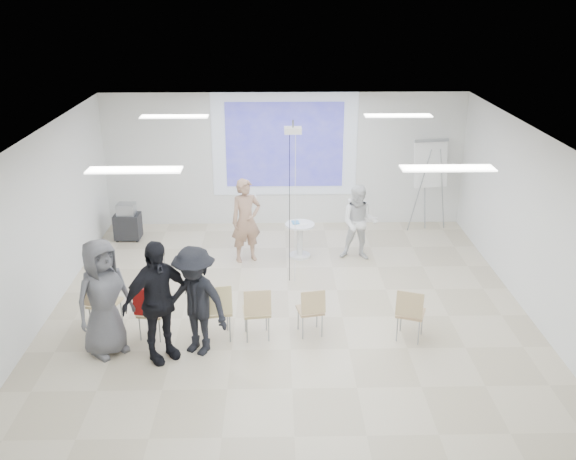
{
  "coord_description": "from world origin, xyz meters",
  "views": [
    {
      "loc": [
        -0.21,
        -9.4,
        5.18
      ],
      "look_at": [
        0.0,
        0.8,
        1.25
      ],
      "focal_mm": 40.0,
      "sensor_mm": 36.0,
      "label": 1
    }
  ],
  "objects_px": {
    "audience_outer": "(102,291)",
    "flipchart_easel": "(430,164)",
    "chair_right_inner": "(311,308)",
    "audience_left": "(156,293)",
    "player_left": "(246,215)",
    "chair_left_mid": "(150,310)",
    "chair_right_far": "(410,311)",
    "laptop": "(216,307)",
    "chair_center": "(257,309)",
    "player_right": "(359,219)",
    "pedestal_table": "(300,238)",
    "chair_left_inner": "(217,307)",
    "audience_mid": "(195,294)",
    "chair_far_left": "(102,300)",
    "av_cart": "(128,223)"
  },
  "relations": [
    {
      "from": "player_right",
      "to": "audience_left",
      "type": "height_order",
      "value": "audience_left"
    },
    {
      "from": "chair_right_far",
      "to": "av_cart",
      "type": "height_order",
      "value": "chair_right_far"
    },
    {
      "from": "player_left",
      "to": "chair_center",
      "type": "bearing_deg",
      "value": -107.0
    },
    {
      "from": "chair_left_mid",
      "to": "laptop",
      "type": "height_order",
      "value": "chair_left_mid"
    },
    {
      "from": "chair_far_left",
      "to": "chair_left_mid",
      "type": "bearing_deg",
      "value": -2.5
    },
    {
      "from": "chair_far_left",
      "to": "chair_right_far",
      "type": "bearing_deg",
      "value": 9.36
    },
    {
      "from": "chair_left_mid",
      "to": "chair_left_inner",
      "type": "distance_m",
      "value": 1.03
    },
    {
      "from": "laptop",
      "to": "audience_outer",
      "type": "bearing_deg",
      "value": 3.73
    },
    {
      "from": "laptop",
      "to": "flipchart_easel",
      "type": "height_order",
      "value": "flipchart_easel"
    },
    {
      "from": "audience_mid",
      "to": "flipchart_easel",
      "type": "xyz_separation_m",
      "value": [
        4.56,
        5.03,
        0.56
      ]
    },
    {
      "from": "audience_outer",
      "to": "flipchart_easel",
      "type": "bearing_deg",
      "value": -4.62
    },
    {
      "from": "player_left",
      "to": "chair_left_mid",
      "type": "relative_size",
      "value": 2.26
    },
    {
      "from": "pedestal_table",
      "to": "chair_left_inner",
      "type": "relative_size",
      "value": 0.76
    },
    {
      "from": "laptop",
      "to": "flipchart_easel",
      "type": "xyz_separation_m",
      "value": [
        4.3,
        4.61,
        1.0
      ]
    },
    {
      "from": "pedestal_table",
      "to": "player_right",
      "type": "distance_m",
      "value": 1.26
    },
    {
      "from": "chair_far_left",
      "to": "audience_mid",
      "type": "xyz_separation_m",
      "value": [
        1.55,
        -0.62,
        0.41
      ]
    },
    {
      "from": "player_left",
      "to": "chair_left_inner",
      "type": "distance_m",
      "value": 3.13
    },
    {
      "from": "pedestal_table",
      "to": "player_right",
      "type": "xyz_separation_m",
      "value": [
        1.17,
        -0.11,
        0.44
      ]
    },
    {
      "from": "flipchart_easel",
      "to": "chair_right_inner",
      "type": "bearing_deg",
      "value": -130.93
    },
    {
      "from": "player_left",
      "to": "chair_left_inner",
      "type": "relative_size",
      "value": 1.97
    },
    {
      "from": "chair_left_mid",
      "to": "audience_left",
      "type": "bearing_deg",
      "value": -56.95
    },
    {
      "from": "player_left",
      "to": "audience_left",
      "type": "relative_size",
      "value": 0.89
    },
    {
      "from": "laptop",
      "to": "audience_left",
      "type": "height_order",
      "value": "audience_left"
    },
    {
      "from": "chair_center",
      "to": "audience_outer",
      "type": "relative_size",
      "value": 0.44
    },
    {
      "from": "chair_left_mid",
      "to": "laptop",
      "type": "xyz_separation_m",
      "value": [
        1.01,
        0.03,
        0.02
      ]
    },
    {
      "from": "audience_outer",
      "to": "chair_left_inner",
      "type": "bearing_deg",
      "value": -34.48
    },
    {
      "from": "player_right",
      "to": "audience_mid",
      "type": "relative_size",
      "value": 0.88
    },
    {
      "from": "av_cart",
      "to": "chair_center",
      "type": "bearing_deg",
      "value": -53.82
    },
    {
      "from": "chair_center",
      "to": "chair_left_inner",
      "type": "bearing_deg",
      "value": 174.79
    },
    {
      "from": "player_right",
      "to": "chair_right_inner",
      "type": "distance_m",
      "value": 3.24
    },
    {
      "from": "chair_left_inner",
      "to": "chair_left_mid",
      "type": "bearing_deg",
      "value": 165.9
    },
    {
      "from": "audience_left",
      "to": "flipchart_easel",
      "type": "height_order",
      "value": "audience_left"
    },
    {
      "from": "chair_right_far",
      "to": "audience_outer",
      "type": "bearing_deg",
      "value": -156.57
    },
    {
      "from": "chair_left_mid",
      "to": "laptop",
      "type": "bearing_deg",
      "value": 12.56
    },
    {
      "from": "audience_left",
      "to": "chair_right_inner",
      "type": "bearing_deg",
      "value": -24.48
    },
    {
      "from": "player_left",
      "to": "player_right",
      "type": "bearing_deg",
      "value": -21.36
    },
    {
      "from": "chair_right_far",
      "to": "laptop",
      "type": "xyz_separation_m",
      "value": [
        -2.97,
        0.17,
        0.0
      ]
    },
    {
      "from": "pedestal_table",
      "to": "chair_left_mid",
      "type": "distance_m",
      "value": 3.99
    },
    {
      "from": "player_left",
      "to": "chair_left_mid",
      "type": "distance_m",
      "value": 3.35
    },
    {
      "from": "chair_center",
      "to": "chair_right_far",
      "type": "distance_m",
      "value": 2.34
    },
    {
      "from": "chair_center",
      "to": "laptop",
      "type": "height_order",
      "value": "chair_center"
    },
    {
      "from": "flipchart_easel",
      "to": "chair_right_far",
      "type": "bearing_deg",
      "value": -114.86
    },
    {
      "from": "player_left",
      "to": "audience_outer",
      "type": "relative_size",
      "value": 0.94
    },
    {
      "from": "audience_outer",
      "to": "flipchart_easel",
      "type": "relative_size",
      "value": 0.98
    },
    {
      "from": "chair_center",
      "to": "player_right",
      "type": "bearing_deg",
      "value": 51.09
    },
    {
      "from": "chair_right_inner",
      "to": "audience_left",
      "type": "bearing_deg",
      "value": -176.63
    },
    {
      "from": "chair_right_far",
      "to": "chair_left_mid",
      "type": "bearing_deg",
      "value": -161.41
    },
    {
      "from": "chair_center",
      "to": "chair_right_far",
      "type": "xyz_separation_m",
      "value": [
        2.34,
        -0.09,
        -0.01
      ]
    },
    {
      "from": "audience_mid",
      "to": "flipchart_easel",
      "type": "height_order",
      "value": "flipchart_easel"
    },
    {
      "from": "chair_left_mid",
      "to": "audience_mid",
      "type": "relative_size",
      "value": 0.44
    }
  ]
}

